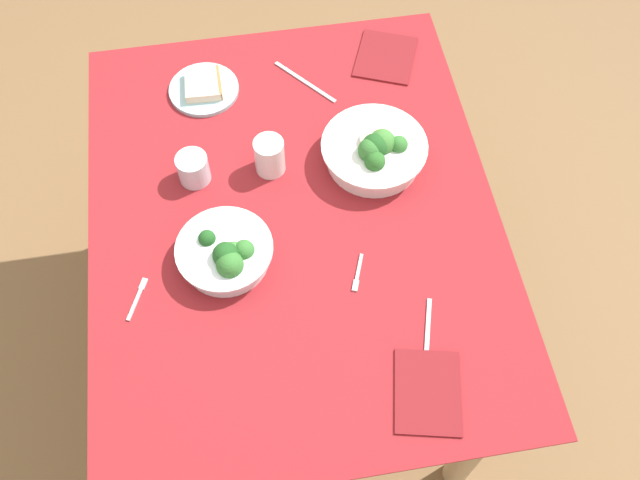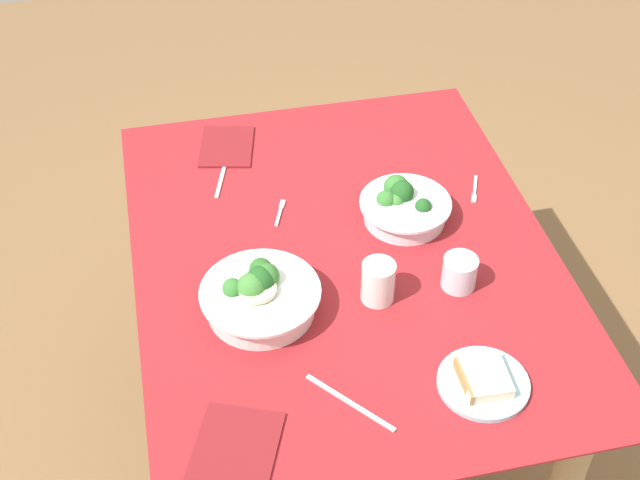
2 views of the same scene
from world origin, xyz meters
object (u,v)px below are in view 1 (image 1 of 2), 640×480
fork_by_near_bowl (358,274)px  napkin_folded_upper (428,392)px  bread_side_plate (204,88)px  table_knife_right (427,336)px  broccoli_bowl_far (226,254)px  fork_by_far_bowl (138,297)px  water_glass_side (270,156)px  broccoli_bowl_near (375,151)px  napkin_folded_lower (386,57)px  table_knife_left (305,82)px  water_glass_center (193,168)px

fork_by_near_bowl → napkin_folded_upper: size_ratio=0.52×
bread_side_plate → table_knife_right: size_ratio=1.03×
table_knife_right → napkin_folded_upper: napkin_folded_upper is taller
broccoli_bowl_far → fork_by_far_bowl: 0.22m
water_glass_side → table_knife_right: 0.59m
broccoli_bowl_near → fork_by_near_bowl: broccoli_bowl_near is taller
napkin_folded_lower → table_knife_right: bearing=174.3°
table_knife_left → table_knife_right: (-0.78, -0.15, 0.00)m
napkin_folded_upper → fork_by_far_bowl: bearing=61.6°
water_glass_center → napkin_folded_upper: 0.78m
water_glass_center → table_knife_left: size_ratio=0.36×
table_knife_right → napkin_folded_lower: bearing=11.1°
water_glass_side → bread_side_plate: bearing=26.9°
napkin_folded_upper → napkin_folded_lower: (0.96, -0.11, 0.00)m
water_glass_center → table_knife_right: (-0.51, -0.47, -0.04)m
fork_by_near_bowl → table_knife_left: same height
water_glass_center → fork_by_far_bowl: (-0.31, 0.15, -0.04)m
water_glass_center → fork_by_far_bowl: bearing=153.8°
table_knife_right → napkin_folded_lower: napkin_folded_lower is taller
bread_side_plate → table_knife_right: bearing=-151.8°
fork_by_near_bowl → bread_side_plate: bearing=-133.2°
fork_by_far_bowl → water_glass_side: bearing=-24.5°
bread_side_plate → water_glass_center: water_glass_center is taller
broccoli_bowl_near → table_knife_left: (0.29, 0.13, -0.04)m
bread_side_plate → fork_by_far_bowl: (-0.60, 0.20, -0.01)m
broccoli_bowl_near → bread_side_plate: size_ratio=1.41×
broccoli_bowl_far → napkin_folded_lower: 0.77m
water_glass_side → fork_by_far_bowl: bearing=132.2°
broccoli_bowl_far → broccoli_bowl_near: size_ratio=0.85×
table_knife_left → napkin_folded_upper: bearing=148.0°
broccoli_bowl_far → fork_by_near_bowl: broccoli_bowl_far is taller
fork_by_near_bowl → table_knife_left: size_ratio=0.44×
broccoli_bowl_near → napkin_folded_lower: broccoli_bowl_near is taller
bread_side_plate → fork_by_far_bowl: 0.63m
fork_by_near_bowl → napkin_folded_lower: 0.70m
broccoli_bowl_far → napkin_folded_lower: size_ratio=1.23×
broccoli_bowl_far → napkin_folded_upper: bearing=-134.7°
fork_by_far_bowl → napkin_folded_lower: bearing=-24.8°
broccoli_bowl_near → water_glass_side: (0.02, 0.26, 0.01)m
water_glass_center → napkin_folded_lower: bearing=-59.6°
bread_side_plate → napkin_folded_upper: 1.00m
water_glass_side → fork_by_near_bowl: (-0.34, -0.16, -0.05)m
water_glass_center → table_knife_left: (0.27, -0.32, -0.04)m
table_knife_left → table_knife_right: same height
bread_side_plate → fork_by_near_bowl: size_ratio=1.98×
table_knife_left → broccoli_bowl_far: bearing=113.5°
broccoli_bowl_near → fork_by_near_bowl: 0.33m
table_knife_right → napkin_folded_upper: (-0.12, 0.03, 0.00)m
broccoli_bowl_far → fork_by_near_bowl: bearing=-106.0°
fork_by_near_bowl → napkin_folded_upper: 0.31m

